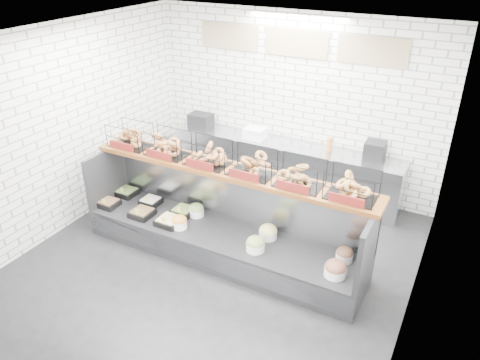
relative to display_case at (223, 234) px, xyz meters
The scene contains 5 objects.
ground 0.47m from the display_case, 89.20° to the right, with size 5.50×5.50×0.00m, color black.
room_shell 1.75m from the display_case, 88.94° to the left, with size 5.02×5.51×3.01m.
display_case is the anchor object (origin of this frame).
bagel_shelf 1.08m from the display_case, 88.77° to the left, with size 4.10×0.50×0.40m.
prep_counter 2.09m from the display_case, 90.07° to the left, with size 4.00×0.60×1.20m.
Camera 1 is at (2.73, -4.31, 4.00)m, focal length 35.00 mm.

